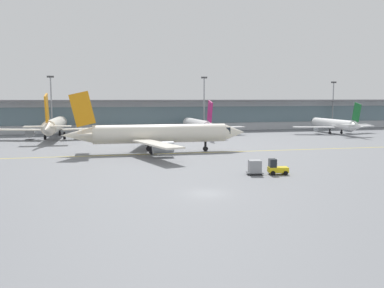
# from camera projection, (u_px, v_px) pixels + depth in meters

# --- Properties ---
(ground_plane) EXTENTS (400.00, 400.00, 0.00)m
(ground_plane) POSITION_uv_depth(u_px,v_px,m) (206.00, 193.00, 44.40)
(ground_plane) COLOR slate
(taxiway_centreline_stripe) EXTENTS (109.99, 2.51, 0.01)m
(taxiway_centreline_stripe) POSITION_uv_depth(u_px,v_px,m) (163.00, 154.00, 75.95)
(taxiway_centreline_stripe) COLOR yellow
(taxiway_centreline_stripe) RESTS_ON ground_plane
(terminal_concourse) EXTENTS (195.91, 11.00, 9.60)m
(terminal_concourse) POSITION_uv_depth(u_px,v_px,m) (128.00, 115.00, 126.81)
(terminal_concourse) COLOR #B2B7BC
(terminal_concourse) RESTS_ON ground_plane
(gate_airplane_1) EXTENTS (31.38, 33.77, 11.19)m
(gate_airplane_1) POSITION_uv_depth(u_px,v_px,m) (55.00, 125.00, 103.32)
(gate_airplane_1) COLOR silver
(gate_airplane_1) RESTS_ON ground_plane
(gate_airplane_2) EXTENTS (26.93, 28.88, 9.59)m
(gate_airplane_2) POSITION_uv_depth(u_px,v_px,m) (197.00, 125.00, 112.41)
(gate_airplane_2) COLOR white
(gate_airplane_2) RESTS_ON ground_plane
(gate_airplane_3) EXTENTS (25.33, 27.21, 9.02)m
(gate_airplane_3) POSITION_uv_depth(u_px,v_px,m) (334.00, 124.00, 118.76)
(gate_airplane_3) COLOR white
(gate_airplane_3) RESTS_ON ground_plane
(taxiing_regional_jet) EXTENTS (34.38, 32.04, 11.41)m
(taxiing_regional_jet) POSITION_uv_depth(u_px,v_px,m) (158.00, 134.00, 77.41)
(taxiing_regional_jet) COLOR silver
(taxiing_regional_jet) RESTS_ON ground_plane
(baggage_tug) EXTENTS (2.83, 2.04, 2.10)m
(baggage_tug) POSITION_uv_depth(u_px,v_px,m) (276.00, 168.00, 55.34)
(baggage_tug) COLOR yellow
(baggage_tug) RESTS_ON ground_plane
(cargo_dolly_lead) EXTENTS (2.37, 1.98, 1.94)m
(cargo_dolly_lead) POSITION_uv_depth(u_px,v_px,m) (255.00, 167.00, 55.18)
(cargo_dolly_lead) COLOR #595B60
(cargo_dolly_lead) RESTS_ON ground_plane
(apron_light_mast_1) EXTENTS (1.80, 0.36, 16.06)m
(apron_light_mast_1) POSITION_uv_depth(u_px,v_px,m) (51.00, 103.00, 112.11)
(apron_light_mast_1) COLOR gray
(apron_light_mast_1) RESTS_ON ground_plane
(apron_light_mast_2) EXTENTS (1.80, 0.36, 16.31)m
(apron_light_mast_2) POSITION_uv_depth(u_px,v_px,m) (204.00, 102.00, 122.19)
(apron_light_mast_2) COLOR gray
(apron_light_mast_2) RESTS_ON ground_plane
(apron_light_mast_3) EXTENTS (1.80, 0.36, 15.49)m
(apron_light_mast_3) POSITION_uv_depth(u_px,v_px,m) (333.00, 103.00, 136.92)
(apron_light_mast_3) COLOR gray
(apron_light_mast_3) RESTS_ON ground_plane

